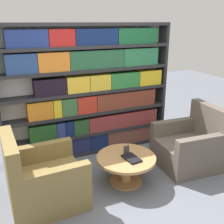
{
  "coord_description": "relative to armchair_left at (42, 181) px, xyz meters",
  "views": [
    {
      "loc": [
        -1.35,
        -2.66,
        2.16
      ],
      "look_at": [
        0.13,
        0.64,
        0.9
      ],
      "focal_mm": 42.0,
      "sensor_mm": 36.0,
      "label": 1
    }
  ],
  "objects": [
    {
      "name": "ground_plane",
      "position": [
        1.0,
        -0.2,
        -0.31
      ],
      "size": [
        14.0,
        14.0,
        0.0
      ],
      "primitive_type": "plane",
      "color": "slate"
    },
    {
      "name": "bookshelf",
      "position": [
        1.04,
        1.09,
        0.74
      ],
      "size": [
        2.82,
        0.3,
        2.14
      ],
      "color": "silver",
      "rests_on": "ground_plane"
    },
    {
      "name": "armchair_left",
      "position": [
        0.0,
        0.0,
        0.0
      ],
      "size": [
        0.91,
        0.86,
        0.95
      ],
      "rotation": [
        0.0,
        0.0,
        1.61
      ],
      "color": "olive",
      "rests_on": "ground_plane"
    },
    {
      "name": "armchair_right",
      "position": [
        2.28,
        -0.0,
        0.0
      ],
      "size": [
        0.94,
        0.89,
        0.95
      ],
      "rotation": [
        0.0,
        0.0,
        -1.64
      ],
      "color": "brown",
      "rests_on": "ground_plane"
    },
    {
      "name": "coffee_table",
      "position": [
        1.14,
        -0.03,
        -0.02
      ],
      "size": [
        0.82,
        0.82,
        0.4
      ],
      "color": "#AD7F4C",
      "rests_on": "ground_plane"
    },
    {
      "name": "table_sign",
      "position": [
        1.14,
        -0.03,
        0.16
      ],
      "size": [
        0.08,
        0.06,
        0.16
      ],
      "color": "black",
      "rests_on": "coffee_table"
    },
    {
      "name": "stray_book",
      "position": [
        1.17,
        -0.12,
        0.11
      ],
      "size": [
        0.2,
        0.29,
        0.03
      ],
      "color": "black",
      "rests_on": "coffee_table"
    }
  ]
}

